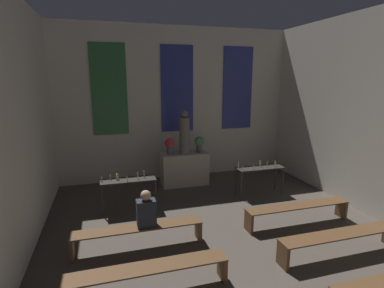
{
  "coord_description": "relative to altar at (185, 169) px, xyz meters",
  "views": [
    {
      "loc": [
        -2.26,
        0.5,
        3.23
      ],
      "look_at": [
        0.0,
        8.2,
        1.46
      ],
      "focal_mm": 28.0,
      "sensor_mm": 36.0,
      "label": 1
    }
  ],
  "objects": [
    {
      "name": "pew_third_right",
      "position": [
        1.77,
        -4.48,
        -0.16
      ],
      "size": [
        2.47,
        0.36,
        0.45
      ],
      "color": "brown",
      "rests_on": "ground_plane"
    },
    {
      "name": "flower_vase_right",
      "position": [
        0.46,
        0.0,
        0.79
      ],
      "size": [
        0.28,
        0.28,
        0.49
      ],
      "color": "#4C5666",
      "rests_on": "altar"
    },
    {
      "name": "pew_back_left",
      "position": [
        -1.77,
        -3.19,
        -0.16
      ],
      "size": [
        2.47,
        0.36,
        0.45
      ],
      "color": "brown",
      "rests_on": "ground_plane"
    },
    {
      "name": "candle_rack_left",
      "position": [
        -1.8,
        -1.38,
        0.19
      ],
      "size": [
        1.33,
        0.44,
        0.99
      ],
      "color": "#332D28",
      "rests_on": "ground_plane"
    },
    {
      "name": "pew_third_left",
      "position": [
        -1.77,
        -4.48,
        -0.16
      ],
      "size": [
        2.47,
        0.36,
        0.45
      ],
      "color": "brown",
      "rests_on": "ground_plane"
    },
    {
      "name": "altar",
      "position": [
        0.0,
        0.0,
        0.0
      ],
      "size": [
        1.42,
        0.57,
        1.0
      ],
      "color": "#BCB29E",
      "rests_on": "ground_plane"
    },
    {
      "name": "pew_back_right",
      "position": [
        1.77,
        -3.19,
        -0.16
      ],
      "size": [
        2.47,
        0.36,
        0.45
      ],
      "color": "brown",
      "rests_on": "ground_plane"
    },
    {
      "name": "wall_back",
      "position": [
        0.0,
        0.94,
        1.93
      ],
      "size": [
        7.67,
        0.16,
        4.81
      ],
      "color": "silver",
      "rests_on": "ground_plane"
    },
    {
      "name": "candle_rack_right",
      "position": [
        1.8,
        -1.38,
        0.2
      ],
      "size": [
        1.33,
        0.44,
        1.01
      ],
      "color": "#332D28",
      "rests_on": "ground_plane"
    },
    {
      "name": "flower_vase_left",
      "position": [
        -0.46,
        0.0,
        0.79
      ],
      "size": [
        0.28,
        0.28,
        0.49
      ],
      "color": "#4C5666",
      "rests_on": "altar"
    },
    {
      "name": "statue",
      "position": [
        0.0,
        0.0,
        1.1
      ],
      "size": [
        0.31,
        0.31,
        1.3
      ],
      "color": "slate",
      "rests_on": "altar"
    },
    {
      "name": "person_seated",
      "position": [
        -1.61,
        -3.19,
        0.27
      ],
      "size": [
        0.36,
        0.24,
        0.72
      ],
      "color": "#282D38",
      "rests_on": "pew_back_left"
    }
  ]
}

